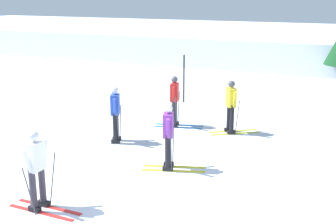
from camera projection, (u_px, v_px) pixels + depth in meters
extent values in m
plane|color=silver|center=(164.00, 202.00, 9.64)|extent=(120.00, 120.00, 0.00)
cube|color=silver|center=(302.00, 52.00, 27.08)|extent=(80.00, 7.35, 1.75)
cube|color=#237AC6|center=(179.00, 125.00, 15.20)|extent=(1.57, 0.49, 0.02)
cube|color=#237AC6|center=(178.00, 127.00, 14.94)|extent=(1.57, 0.49, 0.02)
cube|color=black|center=(175.00, 123.00, 15.21)|extent=(0.28, 0.18, 0.10)
cube|color=black|center=(174.00, 125.00, 14.95)|extent=(0.28, 0.18, 0.10)
cylinder|color=#2D2D33|center=(175.00, 110.00, 15.09)|extent=(0.14, 0.14, 0.85)
cylinder|color=#2D2D33|center=(174.00, 112.00, 14.82)|extent=(0.14, 0.14, 0.85)
cube|color=red|center=(174.00, 92.00, 14.79)|extent=(0.33, 0.43, 0.60)
cylinder|color=red|center=(176.00, 91.00, 15.03)|extent=(0.15, 0.27, 0.55)
cylinder|color=red|center=(174.00, 94.00, 14.56)|extent=(0.15, 0.27, 0.55)
sphere|color=#4C4C56|center=(175.00, 79.00, 14.68)|extent=(0.22, 0.22, 0.22)
cylinder|color=#38383D|center=(179.00, 108.00, 15.20)|extent=(0.13, 0.43, 1.14)
cylinder|color=#38383D|center=(176.00, 112.00, 14.67)|extent=(0.13, 0.43, 1.14)
cube|color=gold|center=(174.00, 167.00, 11.58)|extent=(1.54, 0.60, 0.02)
cube|color=gold|center=(174.00, 171.00, 11.31)|extent=(1.54, 0.60, 0.02)
cube|color=black|center=(169.00, 164.00, 11.58)|extent=(0.28, 0.20, 0.10)
cube|color=black|center=(168.00, 168.00, 11.31)|extent=(0.28, 0.20, 0.10)
cylinder|color=black|center=(169.00, 147.00, 11.45)|extent=(0.14, 0.14, 0.85)
cylinder|color=black|center=(168.00, 151.00, 11.18)|extent=(0.14, 0.14, 0.85)
cube|color=purple|center=(168.00, 125.00, 11.16)|extent=(0.35, 0.44, 0.60)
cylinder|color=purple|center=(170.00, 123.00, 11.40)|extent=(0.17, 0.27, 0.55)
cylinder|color=purple|center=(168.00, 129.00, 10.92)|extent=(0.17, 0.27, 0.55)
sphere|color=silver|center=(168.00, 108.00, 11.05)|extent=(0.22, 0.22, 0.22)
cylinder|color=#38383D|center=(173.00, 143.00, 11.62)|extent=(0.13, 0.33, 1.19)
cylinder|color=#38383D|center=(171.00, 152.00, 10.98)|extent=(0.13, 0.33, 1.19)
cube|color=silver|center=(122.00, 140.00, 13.63)|extent=(1.50, 0.72, 0.02)
cube|color=silver|center=(121.00, 143.00, 13.36)|extent=(1.50, 0.72, 0.02)
cube|color=black|center=(117.00, 138.00, 13.62)|extent=(0.29, 0.21, 0.10)
cube|color=black|center=(116.00, 141.00, 13.35)|extent=(0.29, 0.21, 0.10)
cylinder|color=black|center=(116.00, 123.00, 13.50)|extent=(0.14, 0.14, 0.85)
cylinder|color=black|center=(115.00, 126.00, 13.23)|extent=(0.14, 0.14, 0.85)
cube|color=#284CB7|center=(115.00, 104.00, 13.20)|extent=(0.37, 0.44, 0.60)
cylinder|color=#284CB7|center=(117.00, 103.00, 13.44)|extent=(0.18, 0.27, 0.55)
cylinder|color=#284CB7|center=(115.00, 107.00, 12.96)|extent=(0.18, 0.27, 0.55)
sphere|color=silver|center=(115.00, 90.00, 13.09)|extent=(0.22, 0.22, 0.22)
cylinder|color=#38383D|center=(120.00, 123.00, 13.65)|extent=(0.19, 0.40, 1.04)
cylinder|color=#38383D|center=(118.00, 129.00, 13.09)|extent=(0.19, 0.40, 1.04)
cube|color=red|center=(50.00, 207.00, 9.41)|extent=(1.60, 0.11, 0.02)
cube|color=red|center=(41.00, 213.00, 9.17)|extent=(1.60, 0.11, 0.02)
cube|color=black|center=(44.00, 203.00, 9.46)|extent=(0.26, 0.12, 0.10)
cube|color=black|center=(35.00, 209.00, 9.21)|extent=(0.26, 0.12, 0.10)
cylinder|color=#38333D|center=(42.00, 182.00, 9.33)|extent=(0.14, 0.14, 0.85)
cylinder|color=#38333D|center=(33.00, 187.00, 9.09)|extent=(0.14, 0.14, 0.85)
cube|color=white|center=(35.00, 156.00, 9.05)|extent=(0.24, 0.38, 0.60)
cylinder|color=white|center=(44.00, 153.00, 9.26)|extent=(0.09, 0.26, 0.55)
cylinder|color=white|center=(27.00, 161.00, 8.82)|extent=(0.09, 0.26, 0.55)
sphere|color=silver|center=(33.00, 136.00, 8.94)|extent=(0.22, 0.22, 0.22)
cylinder|color=#38383D|center=(53.00, 179.00, 9.48)|extent=(0.03, 0.29, 1.11)
cylinder|color=#38383D|center=(29.00, 192.00, 8.85)|extent=(0.03, 0.29, 1.11)
cube|color=gold|center=(233.00, 131.00, 14.55)|extent=(1.35, 1.00, 0.02)
cube|color=gold|center=(236.00, 133.00, 14.29)|extent=(1.35, 1.00, 0.02)
cube|color=black|center=(228.00, 129.00, 14.51)|extent=(0.28, 0.25, 0.10)
cube|color=black|center=(231.00, 132.00, 14.24)|extent=(0.28, 0.25, 0.10)
cylinder|color=black|center=(229.00, 115.00, 14.38)|extent=(0.14, 0.14, 0.85)
cylinder|color=black|center=(232.00, 118.00, 14.12)|extent=(0.14, 0.14, 0.85)
cube|color=yellow|center=(231.00, 97.00, 14.09)|extent=(0.42, 0.45, 0.60)
cylinder|color=yellow|center=(229.00, 96.00, 14.33)|extent=(0.22, 0.26, 0.55)
cylinder|color=yellow|center=(234.00, 99.00, 13.86)|extent=(0.22, 0.26, 0.55)
sphere|color=#4C4C56|center=(232.00, 84.00, 13.98)|extent=(0.22, 0.22, 0.22)
cylinder|color=#38383D|center=(230.00, 112.00, 14.60)|extent=(0.19, 0.25, 1.17)
cylinder|color=#38383D|center=(237.00, 118.00, 13.92)|extent=(0.19, 0.25, 1.17)
cylinder|color=black|center=(184.00, 79.00, 18.15)|extent=(0.06, 0.06, 1.94)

